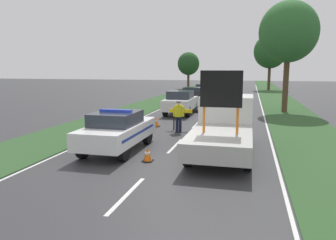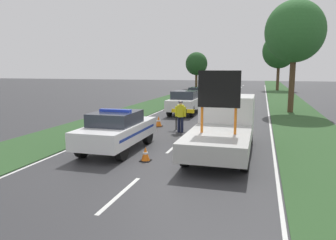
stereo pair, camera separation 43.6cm
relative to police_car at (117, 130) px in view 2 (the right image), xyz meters
name	(u,v)px [view 2 (the right image)]	position (x,y,z in m)	size (l,w,h in m)	color
ground_plane	(156,163)	(2.04, -1.26, -0.83)	(160.00, 160.00, 0.00)	#333335
lane_markings	(223,103)	(2.04, 19.08, -0.82)	(8.06, 72.26, 0.01)	silver
grass_verge_left	(163,102)	(-3.78, 18.74, -0.81)	(3.49, 120.00, 0.03)	#2D5128
grass_verge_right	(289,105)	(7.86, 18.74, -0.81)	(3.49, 120.00, 0.03)	#2D5128
police_car	(117,130)	(0.00, 0.00, 0.00)	(1.83, 4.51, 1.66)	white
work_truck	(224,124)	(4.08, 1.27, 0.22)	(2.18, 6.27, 3.17)	white
road_barrier	(195,113)	(2.13, 4.94, 0.09)	(2.48, 0.08, 1.12)	black
police_officer	(180,114)	(1.54, 4.29, 0.13)	(0.58, 0.37, 1.61)	#191E38
pedestrian_civilian	(206,115)	(2.87, 4.05, 0.16)	(0.60, 0.38, 1.69)	brown
traffic_cone_near_police	(159,121)	(-0.05, 5.59, -0.54)	(0.42, 0.42, 0.59)	black
traffic_cone_centre_front	(246,127)	(4.77, 4.79, -0.47)	(0.53, 0.53, 0.72)	black
traffic_cone_near_truck	(145,154)	(1.62, -1.18, -0.57)	(0.36, 0.36, 0.51)	black
queued_car_van_white	(185,102)	(0.24, 10.96, 0.05)	(1.82, 4.40, 1.68)	silver
queued_car_sedan_black	(199,95)	(-0.01, 17.76, -0.02)	(1.85, 3.92, 1.54)	black
queued_car_suv_grey	(211,91)	(0.02, 24.67, -0.05)	(1.76, 4.27, 1.53)	slate
queued_car_wagon_maroon	(217,86)	(-0.22, 31.91, 0.07)	(1.85, 4.26, 1.73)	maroon
roadside_tree_near_left	(295,32)	(7.56, 13.94, 5.00)	(4.20, 4.20, 8.07)	#4C3823
roadside_tree_near_right	(196,64)	(-4.82, 40.87, 3.15)	(3.49, 3.49, 5.84)	#4C3823
roadside_tree_mid_left	(279,51)	(7.69, 39.88, 4.91)	(4.80, 4.80, 8.28)	#4C3823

